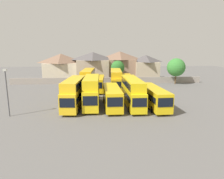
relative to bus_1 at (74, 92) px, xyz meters
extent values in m
plane|color=#605E5B|center=(6.60, 17.88, -2.75)|extent=(140.00, 140.00, 0.00)
cube|color=gray|center=(6.60, 24.19, -1.85)|extent=(56.00, 0.50, 1.80)
cube|color=yellow|center=(-0.01, -0.09, -0.88)|extent=(3.17, 10.74, 3.03)
cube|color=black|center=(-0.35, -5.40, -0.51)|extent=(2.19, 0.22, 1.36)
cube|color=black|center=(-0.01, -0.09, -0.51)|extent=(3.15, 9.90, 0.96)
cube|color=yellow|center=(0.01, 0.17, 1.38)|extent=(3.08, 10.21, 1.49)
cube|color=black|center=(0.01, 0.17, 1.38)|extent=(3.14, 9.69, 1.05)
cylinder|color=black|center=(0.92, -3.44, -2.20)|extent=(0.37, 1.12, 1.10)
cylinder|color=black|center=(-1.36, -3.30, -2.20)|extent=(0.37, 1.12, 1.10)
cylinder|color=black|center=(1.35, 3.12, -2.20)|extent=(0.37, 1.12, 1.10)
cylinder|color=black|center=(-0.93, 3.26, -2.20)|extent=(0.37, 1.12, 1.10)
cube|color=yellow|center=(2.94, 0.24, -0.81)|extent=(2.55, 10.02, 3.17)
cube|color=black|center=(2.90, -4.78, -0.43)|extent=(2.17, 0.10, 1.43)
cube|color=black|center=(2.94, 0.24, -0.43)|extent=(2.58, 9.22, 1.00)
cube|color=yellow|center=(2.94, 0.49, 1.58)|extent=(2.49, 9.52, 1.62)
cube|color=black|center=(2.94, 0.49, 1.58)|extent=(2.58, 9.02, 1.14)
cylinder|color=black|center=(4.04, -2.87, -2.20)|extent=(0.31, 1.10, 1.10)
cylinder|color=black|center=(1.78, -2.85, -2.20)|extent=(0.31, 1.10, 1.10)
cylinder|color=black|center=(4.10, 3.33, -2.20)|extent=(0.31, 1.10, 1.10)
cylinder|color=black|center=(1.83, 3.35, -2.20)|extent=(0.31, 1.10, 1.10)
cube|color=yellow|center=(6.39, -0.34, -0.85)|extent=(2.82, 10.36, 3.10)
cube|color=black|center=(6.50, -5.51, -0.48)|extent=(2.28, 0.13, 1.39)
cube|color=black|center=(6.39, -0.34, -0.48)|extent=(2.85, 9.54, 0.98)
cylinder|color=black|center=(7.65, -3.51, -2.20)|extent=(0.32, 1.11, 1.10)
cylinder|color=black|center=(5.26, -3.56, -2.20)|extent=(0.32, 1.11, 1.10)
cylinder|color=black|center=(7.51, 2.88, -2.20)|extent=(0.32, 1.11, 1.10)
cylinder|color=black|center=(5.12, 2.83, -2.20)|extent=(0.32, 1.11, 1.10)
cube|color=yellow|center=(9.98, 0.14, -0.92)|extent=(2.56, 11.62, 2.95)
cube|color=black|center=(10.04, -5.68, -0.57)|extent=(2.15, 0.10, 1.33)
cube|color=black|center=(9.98, 0.14, -0.57)|extent=(2.59, 10.69, 0.93)
cube|color=yellow|center=(9.98, 0.43, 1.31)|extent=(2.50, 11.04, 1.52)
cube|color=black|center=(9.98, 0.43, 1.31)|extent=(2.58, 10.46, 1.06)
cylinder|color=black|center=(11.14, -3.45, -2.20)|extent=(0.31, 1.10, 1.10)
cylinder|color=black|center=(8.90, -3.47, -2.20)|extent=(0.31, 1.10, 1.10)
cylinder|color=black|center=(11.07, 3.74, -2.20)|extent=(0.31, 1.10, 1.10)
cylinder|color=black|center=(8.83, 3.72, -2.20)|extent=(0.31, 1.10, 1.10)
cube|color=gold|center=(13.52, -0.45, -0.90)|extent=(3.09, 11.15, 3.00)
cube|color=black|center=(13.77, -5.99, -0.53)|extent=(2.27, 0.18, 1.35)
cube|color=black|center=(13.52, -0.45, -0.53)|extent=(3.09, 10.27, 0.95)
cylinder|color=black|center=(14.86, -3.82, -2.20)|extent=(0.35, 1.11, 1.10)
cylinder|color=black|center=(12.49, -3.93, -2.20)|extent=(0.35, 1.11, 1.10)
cylinder|color=black|center=(14.55, 3.02, -2.20)|extent=(0.35, 1.11, 1.10)
cylinder|color=black|center=(12.17, 2.91, -2.20)|extent=(0.35, 1.11, 1.10)
cube|color=#EFB014|center=(1.51, 14.33, -0.90)|extent=(3.13, 11.49, 2.99)
cube|color=black|center=(1.19, 8.63, -0.54)|extent=(2.19, 0.21, 1.35)
cube|color=black|center=(1.51, 14.33, -0.54)|extent=(3.12, 10.58, 0.94)
cube|color=#EFB014|center=(1.53, 14.61, 1.44)|extent=(3.05, 10.92, 1.69)
cube|color=black|center=(1.53, 14.61, 1.44)|extent=(3.11, 10.36, 1.18)
cylinder|color=black|center=(2.45, 10.74, -2.20)|extent=(0.36, 1.12, 1.10)
cylinder|color=black|center=(0.17, 10.87, -2.20)|extent=(0.36, 1.12, 1.10)
cylinder|color=black|center=(2.86, 17.78, -2.20)|extent=(0.36, 1.12, 1.10)
cylinder|color=black|center=(0.58, 17.91, -2.20)|extent=(0.36, 1.12, 1.10)
cube|color=#E8B40E|center=(4.00, 13.89, -0.91)|extent=(3.00, 10.30, 2.98)
cube|color=black|center=(3.75, 8.78, -0.55)|extent=(2.19, 0.19, 1.34)
cube|color=black|center=(4.00, 13.89, -0.55)|extent=(3.00, 9.49, 0.94)
cylinder|color=black|center=(4.99, 10.68, -2.20)|extent=(0.36, 1.11, 1.10)
cylinder|color=black|center=(2.70, 10.79, -2.20)|extent=(0.36, 1.11, 1.10)
cylinder|color=black|center=(5.31, 16.98, -2.20)|extent=(0.36, 1.11, 1.10)
cylinder|color=black|center=(3.02, 17.10, -2.20)|extent=(0.36, 1.11, 1.10)
cube|color=gold|center=(8.30, 14.27, -0.82)|extent=(3.10, 11.48, 3.14)
cube|color=black|center=(7.99, 8.57, -0.45)|extent=(2.19, 0.20, 1.42)
cube|color=black|center=(8.30, 14.27, -0.45)|extent=(3.10, 10.58, 0.99)
cube|color=gold|center=(8.31, 14.55, 1.46)|extent=(3.02, 10.91, 1.41)
cube|color=black|center=(8.31, 14.55, 1.46)|extent=(3.08, 10.35, 0.99)
cylinder|color=black|center=(9.25, 10.69, -2.20)|extent=(0.36, 1.11, 1.10)
cylinder|color=black|center=(6.96, 10.81, -2.20)|extent=(0.36, 1.11, 1.10)
cylinder|color=black|center=(9.63, 17.72, -2.20)|extent=(0.36, 1.11, 1.10)
cylinder|color=black|center=(7.34, 17.84, -2.20)|extent=(0.36, 1.11, 1.10)
cube|color=gold|center=(11.04, 14.45, -0.85)|extent=(3.09, 11.81, 3.09)
cube|color=black|center=(10.72, 8.59, -0.48)|extent=(2.16, 0.20, 1.39)
cube|color=black|center=(11.04, 14.45, -0.48)|extent=(3.08, 10.88, 0.97)
cylinder|color=black|center=(11.97, 10.77, -2.20)|extent=(0.36, 1.11, 1.10)
cylinder|color=black|center=(9.71, 10.89, -2.20)|extent=(0.36, 1.11, 1.10)
cylinder|color=black|center=(12.37, 18.01, -2.20)|extent=(0.36, 1.11, 1.10)
cylinder|color=black|center=(10.11, 18.13, -2.20)|extent=(0.36, 1.11, 1.10)
cube|color=beige|center=(-8.19, 32.53, 0.04)|extent=(10.79, 6.96, 5.59)
pyramid|color=brown|center=(-8.19, 32.53, 4.34)|extent=(11.33, 7.31, 3.00)
cube|color=tan|center=(2.25, 31.82, 0.54)|extent=(10.10, 7.90, 6.58)
pyramid|color=#514C4C|center=(2.25, 31.82, 5.08)|extent=(10.60, 8.30, 2.52)
cube|color=#9E7A60|center=(11.13, 32.54, 0.56)|extent=(10.11, 6.09, 6.62)
pyramid|color=brown|center=(11.13, 32.54, 5.22)|extent=(10.61, 6.39, 2.69)
cube|color=#C6B293|center=(19.84, 32.29, 0.20)|extent=(7.70, 7.76, 5.90)
pyramid|color=#514C4C|center=(19.84, 32.29, 4.25)|extent=(8.09, 8.15, 2.21)
cylinder|color=brown|center=(9.88, 26.69, -1.23)|extent=(0.40, 0.40, 3.05)
sphere|color=#2D6B28|center=(9.88, 26.69, 1.76)|extent=(4.17, 4.17, 4.17)
cylinder|color=brown|center=(26.32, 22.19, -1.25)|extent=(0.37, 0.37, 3.00)
sphere|color=#387F33|center=(26.32, 22.19, 2.07)|extent=(5.19, 5.19, 5.19)
cylinder|color=#4C4C51|center=(-9.04, -4.12, 0.59)|extent=(0.16, 0.16, 6.68)
cube|color=beige|center=(-9.04, -4.12, 4.08)|extent=(0.50, 0.24, 0.30)
camera|label=1|loc=(4.33, -32.48, 6.79)|focal=31.17mm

